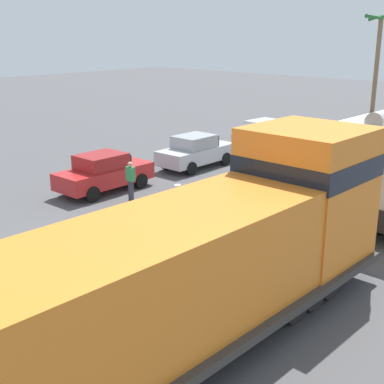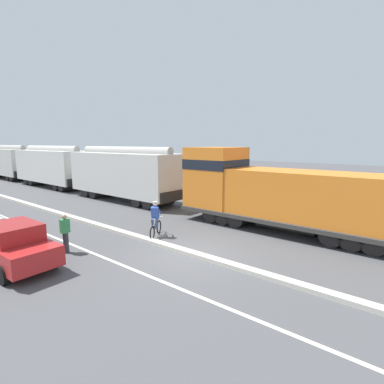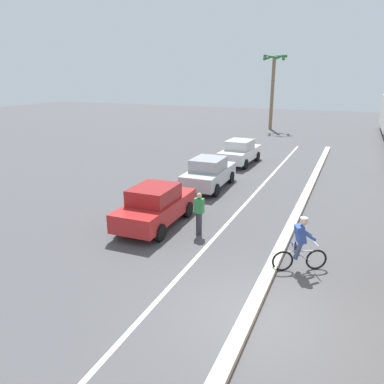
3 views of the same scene
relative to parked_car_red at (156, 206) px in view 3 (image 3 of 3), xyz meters
name	(u,v)px [view 3 (image 3 of 3)]	position (x,y,z in m)	size (l,w,h in m)	color
ground_plane	(250,315)	(4.95, -4.23, -0.82)	(120.00, 120.00, 0.00)	#4C4C4F
median_curb	(291,226)	(4.95, 1.77, -0.74)	(0.36, 36.00, 0.16)	beige
lane_stripe	(231,219)	(2.55, 1.77, -0.81)	(0.14, 36.00, 0.01)	silver
parked_car_red	(156,206)	(0.00, 0.00, 0.00)	(1.90, 4.24, 1.62)	red
parked_car_silver	(209,173)	(0.06, 5.63, 0.00)	(1.91, 4.24, 1.62)	#B7BABF
parked_car_white	(240,152)	(-0.06, 11.67, 0.00)	(1.98, 4.27, 1.62)	silver
cyclist	(300,246)	(5.71, -1.45, 0.00)	(1.53, 0.88, 1.71)	black
palm_tree_near	(274,74)	(-1.82, 29.35, 4.95)	(2.70, 2.79, 7.92)	#846647
pedestrian_by_cars	(199,213)	(1.90, -0.17, 0.03)	(0.34, 0.22, 1.62)	#33333D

